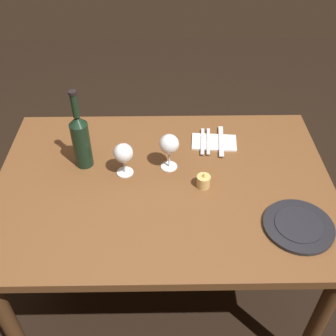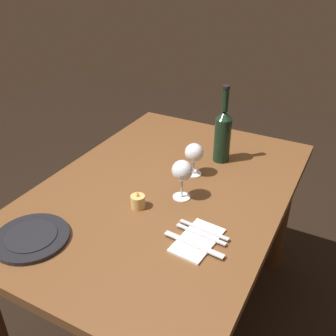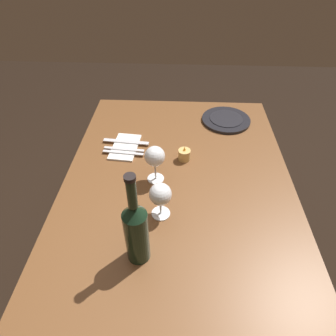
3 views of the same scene
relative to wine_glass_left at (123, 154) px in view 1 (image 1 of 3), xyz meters
The scene contains 11 objects.
ground_plane 0.85m from the wine_glass_left, 20.17° to the right, with size 6.00×6.00×0.00m, color black.
dining_table 0.25m from the wine_glass_left, 20.17° to the right, with size 1.30×0.90×0.74m.
wine_glass_left is the anchor object (origin of this frame).
wine_glass_right 0.18m from the wine_glass_left, 10.37° to the left, with size 0.08×0.08×0.16m.
wine_bottle 0.18m from the wine_glass_left, 161.26° to the left, with size 0.07×0.07×0.34m.
votive_candle 0.32m from the wine_glass_left, 14.76° to the right, with size 0.05×0.05×0.07m.
dinner_plate 0.68m from the wine_glass_left, 25.26° to the right, with size 0.24×0.24×0.02m.
folded_napkin 0.42m from the wine_glass_left, 26.52° to the left, with size 0.20×0.13×0.01m.
fork_inner 0.40m from the wine_glass_left, 28.15° to the left, with size 0.03×0.18×0.00m.
fork_outer 0.38m from the wine_glass_left, 29.98° to the left, with size 0.03×0.18×0.00m.
table_knife 0.45m from the wine_glass_left, 24.78° to the left, with size 0.04×0.21×0.00m.
Camera 1 is at (0.00, -1.12, 1.80)m, focal length 42.84 mm.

